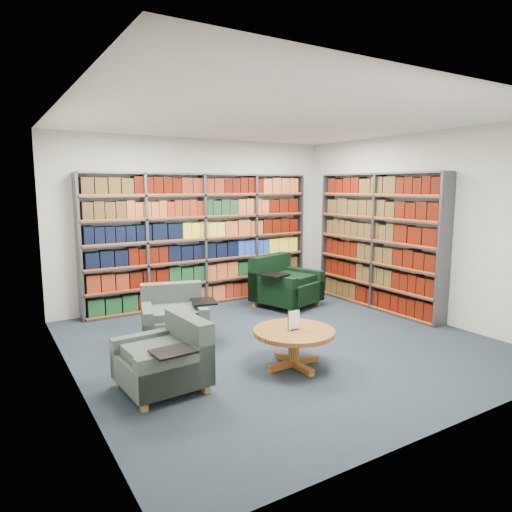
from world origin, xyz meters
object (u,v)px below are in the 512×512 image
chair_teal_left (174,319)px  chair_green_right (282,286)px  chair_teal_front (169,361)px  coffee_table (294,337)px

chair_teal_left → chair_green_right: chair_green_right is taller
chair_teal_left → chair_teal_front: 1.43m
chair_green_right → coffee_table: 2.67m
chair_teal_left → coffee_table: 1.73m
chair_green_right → chair_teal_front: bearing=-143.5°
chair_teal_front → coffee_table: size_ratio=1.04×
chair_teal_left → chair_green_right: (2.23, 0.75, 0.05)m
chair_green_right → chair_teal_front: (-2.79, -2.07, -0.05)m
chair_teal_left → coffee_table: size_ratio=1.15×
chair_teal_front → coffee_table: (1.38, -0.20, 0.06)m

